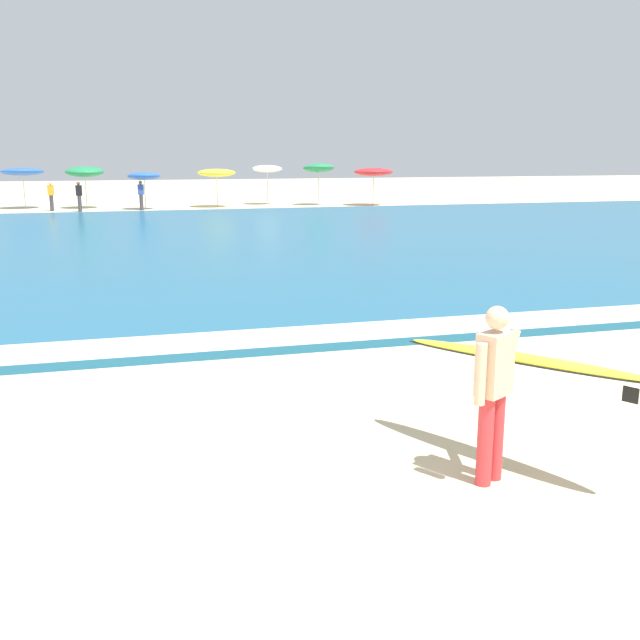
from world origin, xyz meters
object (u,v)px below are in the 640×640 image
Objects in this scene: surfer_with_board at (508,374)px; beach_umbrella_7 at (373,172)px; beachgoer_near_row_left at (141,194)px; beach_umbrella_4 at (217,173)px; beach_umbrella_5 at (267,169)px; beach_umbrella_3 at (144,176)px; beach_umbrella_1 at (22,172)px; beach_umbrella_2 at (85,172)px; beach_umbrella_6 at (319,168)px; beachgoer_near_row_mid at (51,195)px; beachgoer_near_row_right at (79,196)px.

beach_umbrella_7 reaches higher than surfer_with_board.
beachgoer_near_row_left is at bearing 93.84° from surfer_with_board.
beach_umbrella_5 is at bearing 22.45° from beach_umbrella_4.
beach_umbrella_5 is at bearing 18.53° from beachgoer_near_row_left.
beach_umbrella_7 reaches higher than beach_umbrella_3.
beach_umbrella_1 is 1.01× the size of beach_umbrella_7.
beach_umbrella_7 is (5.86, -2.37, -0.17)m from beach_umbrella_5.
beach_umbrella_3 is 4.10m from beach_umbrella_4.
beach_umbrella_2 is (-5.26, 37.11, 0.98)m from surfer_with_board.
beach_umbrella_6 is (2.83, -1.27, 0.05)m from beach_umbrella_5.
beach_umbrella_3 is (6.45, -2.44, -0.21)m from beach_umbrella_1.
beachgoer_near_row_left is at bearing -173.19° from beach_umbrella_6.
beach_umbrella_2 reaches higher than beach_umbrella_3.
beach_umbrella_3 is 4.96m from beachgoer_near_row_mid.
beach_umbrella_6 is 15.00m from beachgoer_near_row_mid.
surfer_with_board is 35.16m from beachgoer_near_row_right.
beachgoer_near_row_left is 1.00× the size of beachgoer_near_row_mid.
beach_umbrella_4 reaches higher than beach_umbrella_3.
beach_umbrella_7 is (3.03, -1.10, -0.22)m from beach_umbrella_6.
beach_umbrella_5 is 6.33m from beach_umbrella_7.
beach_umbrella_7 is (10.97, 35.04, 0.91)m from surfer_with_board.
beach_umbrella_3 is 1.31× the size of beachgoer_near_row_left.
beach_umbrella_1 is 3.08m from beachgoer_near_row_mid.
beach_umbrella_1 is at bearing 167.55° from beach_umbrella_2.
beachgoer_near_row_left is 4.67m from beachgoer_near_row_mid.
beach_umbrella_3 is at bearing 11.25° from beachgoer_near_row_right.
beach_umbrella_5 reaches higher than beach_umbrella_7.
beachgoer_near_row_right is (-3.40, -0.68, -0.96)m from beach_umbrella_3.
beach_umbrella_7 is 1.45× the size of beachgoer_near_row_left.
beach_umbrella_6 reaches higher than beach_umbrella_2.
beach_umbrella_5 is (13.68, -0.43, 0.09)m from beach_umbrella_1.
beachgoer_near_row_left is at bearing -164.52° from beach_umbrella_4.
beachgoer_near_row_mid is (-17.95, 0.44, -1.10)m from beach_umbrella_7.
beach_umbrella_1 is 0.99× the size of beach_umbrella_2.
beach_umbrella_4 is 3.46m from beach_umbrella_5.
beach_umbrella_2 is at bearing -12.45° from beach_umbrella_1.
beachgoer_near_row_mid is (-1.72, -1.63, -1.17)m from beach_umbrella_2.
surfer_with_board is 1.03× the size of beach_umbrella_6.
surfer_with_board is at bearing -93.05° from beach_umbrella_4.
beach_umbrella_6 is 1.57× the size of beachgoer_near_row_right.
beach_umbrella_1 reaches higher than beach_umbrella_3.
beachgoer_near_row_right is at bearing -168.75° from beach_umbrella_3.
beachgoer_near_row_left is 3.18m from beachgoer_near_row_right.
beach_umbrella_4 is at bearing -157.55° from beach_umbrella_5.
beach_umbrella_7 is at bearing -7.28° from beach_umbrella_2.
beach_umbrella_1 is 1.07× the size of beach_umbrella_4.
beachgoer_near_row_mid is (-14.92, -0.66, -1.31)m from beach_umbrella_6.
beachgoer_near_row_right is at bearing -96.20° from beach_umbrella_2.
beach_umbrella_3 is 0.96× the size of beach_umbrella_4.
beach_umbrella_7 is 1.45× the size of beachgoer_near_row_right.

